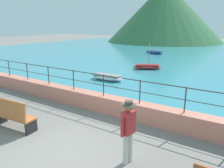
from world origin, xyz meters
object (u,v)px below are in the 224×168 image
(person_walking, at_px, (128,129))
(boat_3, at_px, (154,52))
(bench_main, at_px, (12,114))
(boat_2, at_px, (107,77))
(boat_0, at_px, (147,66))

(person_walking, bearing_deg, boat_3, 110.41)
(bench_main, xyz_separation_m, boat_2, (-1.06, 7.47, -0.30))
(bench_main, bearing_deg, boat_3, 99.28)
(bench_main, relative_size, boat_3, 0.74)
(boat_0, bearing_deg, bench_main, -88.33)
(boat_2, bearing_deg, boat_0, 81.79)
(person_walking, distance_m, boat_2, 8.81)
(person_walking, relative_size, boat_0, 0.71)
(person_walking, distance_m, boat_3, 22.55)
(person_walking, distance_m, boat_0, 12.69)
(person_walking, relative_size, boat_2, 0.75)
(bench_main, bearing_deg, person_walking, 6.96)
(boat_0, xyz_separation_m, boat_3, (-3.18, 9.35, -0.01))
(boat_2, bearing_deg, boat_3, 99.94)
(person_walking, relative_size, boat_3, 0.74)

